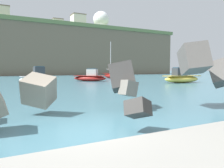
{
  "coord_description": "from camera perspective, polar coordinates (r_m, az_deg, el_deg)",
  "views": [
    {
      "loc": [
        -2.33,
        -6.33,
        1.92
      ],
      "look_at": [
        1.22,
        0.5,
        1.4
      ],
      "focal_mm": 34.94,
      "sensor_mm": 36.0,
      "label": 1
    }
  ],
  "objects": [
    {
      "name": "breakwater_jetty",
      "position": [
        8.01,
        -13.28,
        -0.66
      ],
      "size": [
        32.67,
        6.77,
        3.28
      ],
      "color": "#605B56",
      "rests_on": "ground"
    },
    {
      "name": "station_building_east",
      "position": [
        88.84,
        -8.84,
        15.65
      ],
      "size": [
        5.17,
        4.94,
        5.97
      ],
      "color": "silver",
      "rests_on": "headland_bluff"
    },
    {
      "name": "boat_near_centre",
      "position": [
        46.83,
        -0.07,
        2.27
      ],
      "size": [
        2.51,
        5.02,
        7.85
      ],
      "color": "maroon",
      "rests_on": "ground"
    },
    {
      "name": "boat_mid_left",
      "position": [
        35.54,
        -5.71,
        1.8
      ],
      "size": [
        5.39,
        5.08,
        2.05
      ],
      "color": "maroon",
      "rests_on": "ground"
    },
    {
      "name": "boat_near_left",
      "position": [
        32.56,
        17.71,
        1.57
      ],
      "size": [
        5.93,
        2.36,
        2.23
      ],
      "color": "#EAC64C",
      "rests_on": "ground"
    },
    {
      "name": "boat_mid_right",
      "position": [
        32.51,
        -18.99,
        1.56
      ],
      "size": [
        4.78,
        2.42,
        2.36
      ],
      "color": "white",
      "rests_on": "ground"
    },
    {
      "name": "station_building_west",
      "position": [
        86.91,
        -26.83,
        15.65
      ],
      "size": [
        4.95,
        5.73,
        6.25
      ],
      "color": "beige",
      "rests_on": "headland_bluff"
    },
    {
      "name": "ground_plane",
      "position": [
        7.02,
        -7.14,
        -12.04
      ],
      "size": [
        400.0,
        400.0,
        0.0
      ],
      "primitive_type": "plane",
      "color": "#42707F"
    },
    {
      "name": "station_building_central",
      "position": [
        98.94,
        -14.3,
        14.32
      ],
      "size": [
        4.39,
        7.37,
        5.86
      ],
      "color": "silver",
      "rests_on": "headland_bluff"
    },
    {
      "name": "mooring_buoy_inner",
      "position": [
        43.81,
        -7.99,
        1.6
      ],
      "size": [
        0.44,
        0.44,
        0.44
      ],
      "color": "yellow",
      "rests_on": "ground"
    },
    {
      "name": "headland_bluff",
      "position": [
        91.28,
        -13.66,
        7.95
      ],
      "size": [
        83.21,
        40.06,
        17.13
      ],
      "color": "#756651",
      "rests_on": "ground"
    },
    {
      "name": "radar_dome",
      "position": [
        97.33,
        -2.86,
        15.88
      ],
      "size": [
        6.85,
        6.85,
        9.59
      ],
      "color": "silver",
      "rests_on": "headland_bluff"
    }
  ]
}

